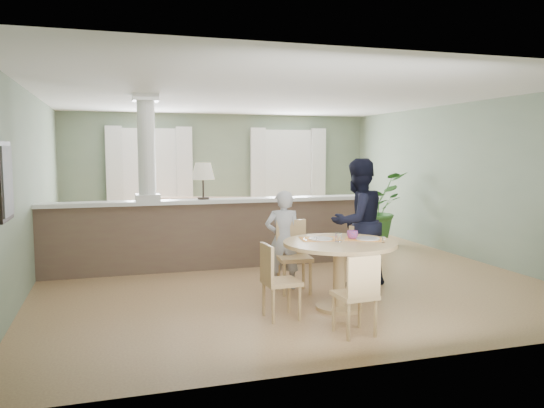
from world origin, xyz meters
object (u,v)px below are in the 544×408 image
object	(u,v)px
chair_far_man	(362,255)
child_person	(283,240)
houseplant	(372,208)
man_person	(358,222)
sofa	(199,223)
dining_table	(340,255)
chair_side	(276,278)
chair_near	(358,291)
chair_far_boy	(293,252)

from	to	relation	value
chair_far_man	child_person	distance (m)	1.08
houseplant	man_person	xyz separation A→B (m)	(-1.75, -2.91, 0.16)
sofa	child_person	xyz separation A→B (m)	(0.61, -3.38, 0.19)
dining_table	chair_side	bearing A→B (deg)	-170.15
child_person	dining_table	bearing A→B (deg)	118.82
chair_side	child_person	bearing A→B (deg)	-24.83
dining_table	man_person	distance (m)	1.21
sofa	child_person	distance (m)	3.44
houseplant	dining_table	size ratio (longest dim) A/B	1.09
houseplant	chair_near	world-z (taller)	houseplant
chair_far_man	chair_near	size ratio (longest dim) A/B	1.01
chair_far_man	chair_near	bearing A→B (deg)	-90.82
chair_far_boy	chair_far_man	bearing A→B (deg)	-8.20
chair_far_boy	sofa	bearing A→B (deg)	106.50
man_person	chair_far_man	bearing A→B (deg)	61.68
chair_side	chair_far_man	bearing A→B (deg)	-63.32
houseplant	chair_far_man	xyz separation A→B (m)	(-1.81, -3.17, -0.26)
chair_far_boy	man_person	xyz separation A→B (m)	(0.96, 0.04, 0.36)
dining_table	chair_far_boy	size ratio (longest dim) A/B	1.41
chair_near	child_person	xyz separation A→B (m)	(-0.13, 2.01, 0.21)
chair_far_boy	chair_near	xyz separation A→B (m)	(0.05, -1.85, -0.06)
chair_far_boy	chair_near	size ratio (longest dim) A/B	1.12
chair_far_man	man_person	world-z (taller)	man_person
houseplant	dining_table	distance (m)	4.59
chair_near	sofa	bearing A→B (deg)	-86.45
sofa	child_person	world-z (taller)	child_person
dining_table	chair_far_man	bearing A→B (deg)	47.89
houseplant	child_person	distance (m)	3.96
dining_table	sofa	bearing A→B (deg)	102.19
chair_near	man_person	bearing A→B (deg)	-120.05
man_person	houseplant	bearing A→B (deg)	-137.27
chair_far_man	chair_near	xyz separation A→B (m)	(-0.86, -1.63, -0.00)
dining_table	chair_near	size ratio (longest dim) A/B	1.58
chair_side	chair_near	bearing A→B (deg)	-145.01
chair_side	man_person	world-z (taller)	man_person
chair_side	child_person	size ratio (longest dim) A/B	0.63
chair_side	man_person	distance (m)	1.93
dining_table	chair_far_boy	xyz separation A→B (m)	(-0.27, 0.92, -0.12)
chair_far_man	child_person	bearing A→B (deg)	-173.88
houseplant	child_person	xyz separation A→B (m)	(-2.80, -2.80, -0.05)
child_person	man_person	world-z (taller)	man_person
child_person	man_person	distance (m)	1.07
man_person	sofa	bearing A→B (deg)	-80.91
chair_near	chair_side	size ratio (longest dim) A/B	1.00
chair_far_boy	child_person	xyz separation A→B (m)	(-0.09, 0.16, 0.15)
chair_far_boy	child_person	distance (m)	0.23
houseplant	chair_far_boy	size ratio (longest dim) A/B	1.53
houseplant	chair_far_boy	xyz separation A→B (m)	(-2.71, -2.96, -0.20)
sofa	chair_far_boy	size ratio (longest dim) A/B	3.46
dining_table	chair_far_man	xyz separation A→B (m)	(0.64, 0.70, -0.17)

